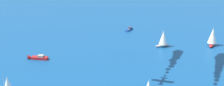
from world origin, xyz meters
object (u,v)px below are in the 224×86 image
sailboat_far_stbd (213,37)px  motorboat_offshore (37,58)px  motorboat_outer_ring_a (129,30)px  sailboat_far_port (163,38)px

sailboat_far_stbd → motorboat_offshore: 89.13m
sailboat_far_stbd → motorboat_outer_ring_a: 48.71m
sailboat_far_port → motorboat_offshore: (58.99, 23.85, -3.75)m
sailboat_far_stbd → motorboat_outer_ring_a: sailboat_far_stbd is taller
sailboat_far_port → motorboat_outer_ring_a: 30.66m
motorboat_offshore → motorboat_outer_ring_a: bearing=-129.9°
motorboat_offshore → motorboat_outer_ring_a: motorboat_offshore is taller
sailboat_far_stbd → motorboat_outer_ring_a: size_ratio=1.47×
motorboat_offshore → motorboat_outer_ring_a: size_ratio=1.29×
sailboat_far_port → sailboat_far_stbd: size_ratio=0.91×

